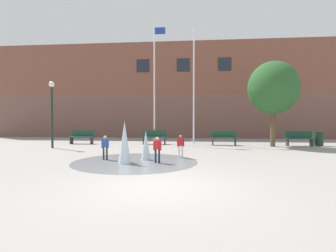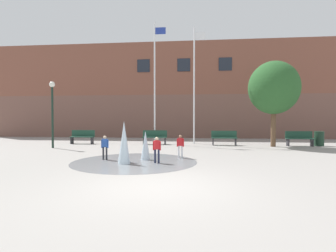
# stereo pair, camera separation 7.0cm
# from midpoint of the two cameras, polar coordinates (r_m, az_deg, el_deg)

# --- Properties ---
(ground_plane) EXTENTS (100.00, 100.00, 0.00)m
(ground_plane) POSITION_cam_midpoint_polar(r_m,az_deg,el_deg) (6.60, -2.46, -13.09)
(ground_plane) COLOR gray
(library_building) EXTENTS (36.00, 6.05, 8.35)m
(library_building) POSITION_cam_midpoint_polar(r_m,az_deg,el_deg) (25.71, 3.80, 7.17)
(library_building) COLOR brown
(library_building) RESTS_ON ground
(splash_fountain) EXTENTS (4.84, 4.84, 1.60)m
(splash_fountain) POSITION_cam_midpoint_polar(r_m,az_deg,el_deg) (10.24, -7.92, -4.78)
(splash_fountain) COLOR gray
(splash_fountain) RESTS_ON ground
(park_bench_left_of_flagpoles) EXTENTS (1.60, 0.44, 0.91)m
(park_bench_left_of_flagpoles) POSITION_cam_midpoint_polar(r_m,az_deg,el_deg) (18.39, -18.02, -2.21)
(park_bench_left_of_flagpoles) COLOR #28282D
(park_bench_left_of_flagpoles) RESTS_ON ground
(park_bench_center) EXTENTS (1.60, 0.44, 0.91)m
(park_bench_center) POSITION_cam_midpoint_polar(r_m,az_deg,el_deg) (17.14, -2.81, -2.40)
(park_bench_center) COLOR #28282D
(park_bench_center) RESTS_ON ground
(park_bench_near_trashcan) EXTENTS (1.60, 0.44, 0.91)m
(park_bench_near_trashcan) POSITION_cam_midpoint_polar(r_m,az_deg,el_deg) (16.93, 12.24, -2.49)
(park_bench_near_trashcan) COLOR #28282D
(park_bench_near_trashcan) RESTS_ON ground
(park_bench_far_right) EXTENTS (1.60, 0.44, 0.91)m
(park_bench_far_right) POSITION_cam_midpoint_polar(r_m,az_deg,el_deg) (17.94, 26.80, -2.39)
(park_bench_far_right) COLOR #28282D
(park_bench_far_right) RESTS_ON ground
(child_in_fountain) EXTENTS (0.31, 0.21, 0.99)m
(child_in_fountain) POSITION_cam_midpoint_polar(r_m,az_deg,el_deg) (9.90, -2.24, -4.76)
(child_in_fountain) COLOR #1E233D
(child_in_fountain) RESTS_ON ground
(child_running) EXTENTS (0.31, 0.17, 0.99)m
(child_running) POSITION_cam_midpoint_polar(r_m,az_deg,el_deg) (10.99, -13.40, -4.17)
(child_running) COLOR #28282D
(child_running) RESTS_ON ground
(child_with_pink_shirt) EXTENTS (0.31, 0.15, 0.99)m
(child_with_pink_shirt) POSITION_cam_midpoint_polar(r_m,az_deg,el_deg) (11.17, 2.88, -4.03)
(child_with_pink_shirt) COLOR silver
(child_with_pink_shirt) RESTS_ON ground
(flagpole_left) EXTENTS (0.80, 0.10, 8.19)m
(flagpole_left) POSITION_cam_midpoint_polar(r_m,az_deg,el_deg) (17.94, -2.72, 10.15)
(flagpole_left) COLOR silver
(flagpole_left) RESTS_ON ground
(flagpole_right) EXTENTS (0.80, 0.10, 7.77)m
(flagpole_right) POSITION_cam_midpoint_polar(r_m,az_deg,el_deg) (17.71, 5.92, 9.56)
(flagpole_right) COLOR silver
(flagpole_right) RESTS_ON ground
(lamp_post_left_lane) EXTENTS (0.32, 0.32, 3.79)m
(lamp_post_left_lane) POSITION_cam_midpoint_polar(r_m,az_deg,el_deg) (16.34, -23.76, 4.31)
(lamp_post_left_lane) COLOR #192D23
(lamp_post_left_lane) RESTS_ON ground
(trash_can) EXTENTS (0.56, 0.56, 0.90)m
(trash_can) POSITION_cam_midpoint_polar(r_m,az_deg,el_deg) (18.59, 30.12, -2.40)
(trash_can) COLOR #193323
(trash_can) RESTS_ON ground
(street_tree_near_building) EXTENTS (2.97, 2.97, 5.10)m
(street_tree_near_building) POSITION_cam_midpoint_polar(r_m,az_deg,el_deg) (16.98, 22.14, 7.68)
(street_tree_near_building) COLOR brown
(street_tree_near_building) RESTS_ON ground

